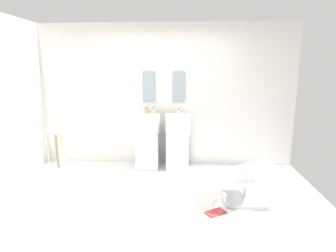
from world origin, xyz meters
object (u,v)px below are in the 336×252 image
lounge_chair (245,178)px  coffee_mug (215,201)px  towel_rack (59,151)px  soap_bottle_amber (146,111)px  pedestal_sink_left (148,140)px  magazine_red (216,212)px  pedestal_sink_right (178,140)px  soap_bottle_white (178,113)px  soap_bottle_grey (154,111)px

lounge_chair → coffee_mug: size_ratio=12.80×
lounge_chair → coffee_mug: 0.52m
towel_rack → soap_bottle_amber: size_ratio=7.86×
pedestal_sink_left → coffee_mug: 1.82m
magazine_red → soap_bottle_amber: size_ratio=2.08×
pedestal_sink_right → lounge_chair: (0.96, -1.27, -0.17)m
pedestal_sink_right → soap_bottle_white: soap_bottle_white is taller
soap_bottle_white → pedestal_sink_left: bearing=167.0°
magazine_red → soap_bottle_amber: 2.30m
lounge_chair → soap_bottle_white: size_ratio=7.96×
pedestal_sink_right → soap_bottle_white: size_ratio=8.20×
magazine_red → soap_bottle_amber: soap_bottle_amber is taller
lounge_chair → pedestal_sink_left: bearing=140.0°
lounge_chair → towel_rack: size_ratio=1.11×
soap_bottle_white → soap_bottle_grey: (-0.46, 0.20, -0.00)m
soap_bottle_white → lounge_chair: bearing=-50.3°
coffee_mug → soap_bottle_grey: size_ratio=0.66×
towel_rack → soap_bottle_white: soap_bottle_white is taller
towel_rack → soap_bottle_amber: bearing=47.8°
pedestal_sink_right → pedestal_sink_left: bearing=180.0°
pedestal_sink_right → magazine_red: bearing=-71.9°
soap_bottle_amber → soap_bottle_grey: 0.15m
pedestal_sink_left → soap_bottle_white: 0.78m
pedestal_sink_left → soap_bottle_white: bearing=-13.0°
soap_bottle_amber → soap_bottle_white: (0.60, -0.24, 0.01)m
pedestal_sink_left → soap_bottle_amber: soap_bottle_amber is taller
pedestal_sink_right → soap_bottle_white: 0.55m
soap_bottle_grey → soap_bottle_white: bearing=-23.7°
towel_rack → pedestal_sink_right: bearing=33.5°
pedestal_sink_right → soap_bottle_grey: soap_bottle_grey is taller
lounge_chair → soap_bottle_white: soap_bottle_white is taller
coffee_mug → pedestal_sink_left: bearing=128.4°
pedestal_sink_left → towel_rack: pedestal_sink_left is taller
magazine_red → soap_bottle_grey: 2.21m
soap_bottle_amber → soap_bottle_white: size_ratio=0.91×
coffee_mug → soap_bottle_white: size_ratio=0.62×
soap_bottle_amber → pedestal_sink_left: bearing=-73.2°
pedestal_sink_right → coffee_mug: 1.55m
towel_rack → soap_bottle_amber: (1.11, 1.22, 0.41)m
towel_rack → soap_bottle_grey: bearing=43.6°
lounge_chair → pedestal_sink_right: bearing=127.1°
pedestal_sink_left → lounge_chair: bearing=-40.0°
magazine_red → coffee_mug: (0.01, 0.25, 0.03)m
pedestal_sink_right → towel_rack: pedestal_sink_right is taller
lounge_chair → soap_bottle_amber: 2.18m
soap_bottle_amber → soap_bottle_grey: soap_bottle_grey is taller
magazine_red → soap_bottle_amber: (-1.12, 1.73, 1.02)m
lounge_chair → magazine_red: lounge_chair is taller
magazine_red → soap_bottle_white: bearing=73.8°
pedestal_sink_left → magazine_red: bearing=-56.4°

